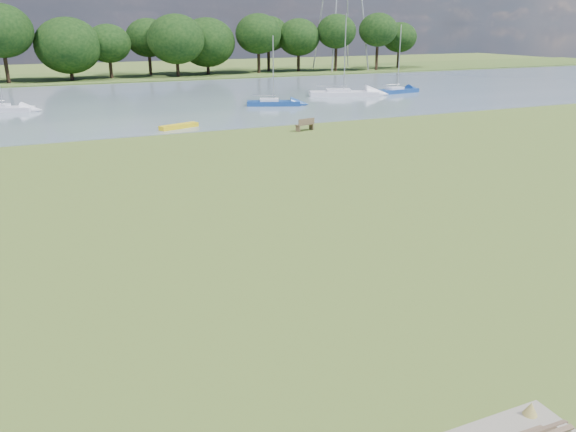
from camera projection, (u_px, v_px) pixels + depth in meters
name	position (u px, v px, depth m)	size (l,w,h in m)	color
ground	(248.00, 233.00, 22.08)	(220.00, 220.00, 0.00)	olive
river	(110.00, 103.00, 58.41)	(220.00, 40.00, 0.10)	slate
far_bank	(84.00, 79.00, 84.35)	(220.00, 20.00, 0.40)	#4C6626
riverbank_bench	(305.00, 124.00, 43.08)	(1.62, 0.84, 0.96)	brown
kayak	(179.00, 126.00, 43.91)	(3.25, 0.76, 0.32)	yellow
tree_line	(47.00, 38.00, 77.21)	(131.40, 8.32, 10.07)	black
sailboat_0	(397.00, 89.00, 66.13)	(5.68, 2.29, 7.68)	navy
sailboat_1	(2.00, 107.00, 52.20)	(5.59, 3.56, 7.09)	silver
sailboat_4	(343.00, 92.00, 63.63)	(8.00, 4.79, 8.86)	silver
sailboat_5	(273.00, 101.00, 56.02)	(5.43, 3.35, 6.69)	navy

